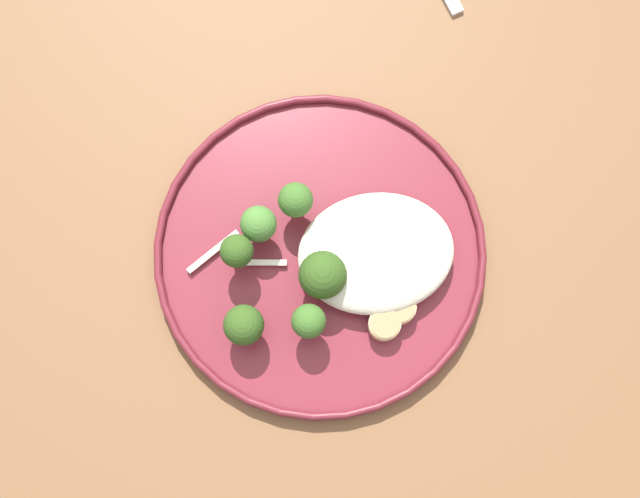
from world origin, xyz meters
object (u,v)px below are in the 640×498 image
object	(u,v)px
seared_scallop_half_hidden	(400,228)
seared_scallop_on_noodles	(341,276)
broccoli_floret_right_tilted	(323,275)
broccoli_floret_front_edge	(309,322)
broccoli_floret_rear_charred	(237,252)
seared_scallop_tilted_round	(380,281)
seared_scallop_front_small	(425,251)
broccoli_floret_center_pile	(258,220)
broccoli_floret_tall_stalk	(244,325)
broccoli_floret_near_rim	(296,201)
seared_scallop_rear_pale	(372,254)
seared_scallop_large_seared	(384,324)
seared_scallop_tiny_bay	(401,308)
dinner_plate	(320,252)

from	to	relation	value
seared_scallop_half_hidden	seared_scallop_on_noodles	xyz separation A→B (m)	(0.06, 0.03, 0.00)
seared_scallop_half_hidden	broccoli_floret_right_tilted	world-z (taller)	broccoli_floret_right_tilted
broccoli_floret_front_edge	broccoli_floret_rear_charred	bearing A→B (deg)	-52.94
seared_scallop_tilted_round	seared_scallop_front_small	bearing A→B (deg)	-154.80
broccoli_floret_center_pile	broccoli_floret_tall_stalk	world-z (taller)	same
broccoli_floret_front_edge	broccoli_floret_near_rim	bearing A→B (deg)	-92.51
seared_scallop_half_hidden	broccoli_floret_rear_charred	size ratio (longest dim) A/B	0.48
seared_scallop_rear_pale	seared_scallop_front_small	bearing A→B (deg)	174.41
seared_scallop_large_seared	broccoli_floret_right_tilted	world-z (taller)	broccoli_floret_right_tilted
seared_scallop_on_noodles	broccoli_floret_near_rim	xyz separation A→B (m)	(0.03, -0.07, 0.02)
seared_scallop_front_small	broccoli_floret_near_rim	bearing A→B (deg)	-27.87
broccoli_floret_front_edge	broccoli_floret_right_tilted	distance (m)	0.04
seared_scallop_front_small	broccoli_floret_center_pile	xyz separation A→B (m)	(0.14, -0.04, 0.02)
seared_scallop_half_hidden	broccoli_floret_center_pile	distance (m)	0.12
seared_scallop_tiny_bay	broccoli_floret_rear_charred	world-z (taller)	broccoli_floret_rear_charred
dinner_plate	broccoli_floret_center_pile	distance (m)	0.06
seared_scallop_on_noodles	broccoli_floret_front_edge	xyz separation A→B (m)	(0.03, 0.04, 0.02)
dinner_plate	seared_scallop_tilted_round	world-z (taller)	seared_scallop_tilted_round
dinner_plate	seared_scallop_rear_pale	xyz separation A→B (m)	(-0.04, 0.01, 0.01)
broccoli_floret_center_pile	broccoli_floret_front_edge	world-z (taller)	same
broccoli_floret_tall_stalk	broccoli_floret_near_rim	bearing A→B (deg)	-120.49
seared_scallop_half_hidden	broccoli_floret_rear_charred	distance (m)	0.14
broccoli_floret_right_tilted	broccoli_floret_front_edge	bearing A→B (deg)	64.64
seared_scallop_front_small	broccoli_floret_near_rim	distance (m)	0.12
broccoli_floret_center_pile	broccoli_floret_front_edge	distance (m)	0.10
seared_scallop_tilted_round	seared_scallop_on_noodles	distance (m)	0.03
seared_scallop_on_noodles	broccoli_floret_front_edge	world-z (taller)	broccoli_floret_front_edge
seared_scallop_tiny_bay	broccoli_floret_tall_stalk	distance (m)	0.13
seared_scallop_tilted_round	seared_scallop_rear_pale	size ratio (longest dim) A/B	1.32
seared_scallop_tiny_bay	seared_scallop_rear_pale	world-z (taller)	seared_scallop_tiny_bay
seared_scallop_on_noodles	broccoli_floret_tall_stalk	xyz separation A→B (m)	(0.09, 0.03, 0.02)
broccoli_floret_tall_stalk	seared_scallop_half_hidden	bearing A→B (deg)	-155.41
broccoli_floret_tall_stalk	broccoli_floret_rear_charred	bearing A→B (deg)	-92.79
seared_scallop_on_noodles	broccoli_floret_center_pile	xyz separation A→B (m)	(0.06, -0.06, 0.02)
seared_scallop_half_hidden	broccoli_floret_near_rim	bearing A→B (deg)	-20.38
seared_scallop_large_seared	broccoli_floret_right_tilted	size ratio (longest dim) A/B	0.52
seared_scallop_half_hidden	broccoli_floret_front_edge	distance (m)	0.12
seared_scallop_tilted_round	broccoli_floret_rear_charred	bearing A→B (deg)	-18.43
seared_scallop_half_hidden	seared_scallop_on_noodles	size ratio (longest dim) A/B	0.95
seared_scallop_tilted_round	broccoli_floret_near_rim	xyz separation A→B (m)	(0.06, -0.08, 0.02)
seared_scallop_tilted_round	broccoli_floret_rear_charred	distance (m)	0.12
seared_scallop_tilted_round	broccoli_floret_center_pile	xyz separation A→B (m)	(0.09, -0.06, 0.02)
seared_scallop_large_seared	broccoli_floret_tall_stalk	size ratio (longest dim) A/B	0.58
seared_scallop_tilted_round	broccoli_floret_center_pile	size ratio (longest dim) A/B	0.69
seared_scallop_front_small	broccoli_floret_front_edge	size ratio (longest dim) A/B	0.56
seared_scallop_front_small	broccoli_floret_tall_stalk	size ratio (longest dim) A/B	0.57
seared_scallop_front_small	seared_scallop_tiny_bay	bearing A→B (deg)	57.40
dinner_plate	broccoli_floret_rear_charred	world-z (taller)	broccoli_floret_rear_charred
broccoli_floret_right_tilted	broccoli_floret_near_rim	distance (m)	0.07
seared_scallop_rear_pale	broccoli_floret_near_rim	distance (m)	0.08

